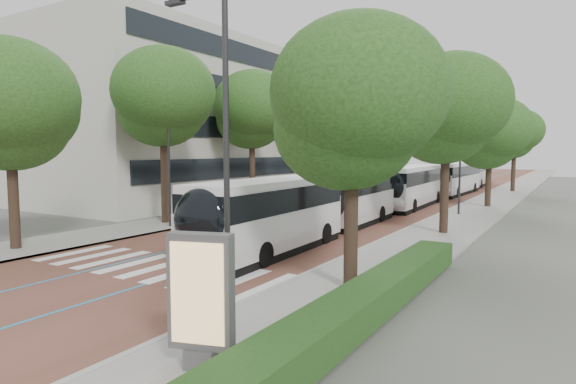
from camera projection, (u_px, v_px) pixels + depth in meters
ground at (132, 273)px, 17.42m from camera, size 160.00×160.00×0.00m
road at (429, 192)px, 51.46m from camera, size 11.00×140.00×0.02m
sidewalk_left at (364, 188)px, 55.34m from camera, size 4.00×140.00×0.12m
sidewalk_right at (505, 194)px, 47.57m from camera, size 4.00×140.00×0.12m
kerb_left at (379, 189)px, 54.36m from camera, size 0.20×140.00×0.14m
kerb_right at (485, 194)px, 48.56m from camera, size 0.20×140.00×0.14m
zebra_crossing at (157, 267)px, 18.16m from camera, size 10.55×3.60×0.01m
lane_line_left at (414, 191)px, 52.29m from camera, size 0.12×126.00×0.01m
lane_line_right at (444, 192)px, 50.63m from camera, size 0.12×126.00×0.01m
office_building at (215, 126)px, 50.72m from camera, size 18.11×40.00×14.00m
hedge at (368, 300)px, 12.66m from camera, size 1.20×14.00×0.80m
streetlight_near at (220, 134)px, 11.02m from camera, size 1.82×0.20×8.00m
streetlight_far at (458, 144)px, 32.30m from camera, size 1.82×0.20×8.00m
lamp_post_left at (169, 156)px, 27.03m from camera, size 0.14×0.14×8.00m
trees_left at (294, 122)px, 41.37m from camera, size 6.05×60.91×9.86m
trees_right at (473, 129)px, 31.02m from camera, size 5.88×47.28×8.81m
lead_bus at (311, 207)px, 23.95m from camera, size 3.00×18.46×3.20m
bus_queued_0 at (410, 186)px, 37.39m from camera, size 2.88×12.47×3.20m
bus_queued_1 at (453, 178)px, 47.99m from camera, size 2.83×12.46×3.20m
bus_queued_2 at (475, 173)px, 59.91m from camera, size 2.92×12.47×3.20m
ad_panel at (201, 298)px, 9.49m from camera, size 1.35×0.73×2.71m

